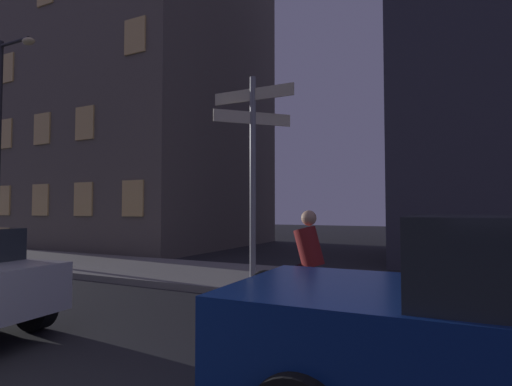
# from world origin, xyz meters

# --- Properties ---
(sidewalk_kerb) EXTENTS (40.00, 3.19, 0.14)m
(sidewalk_kerb) POSITION_xyz_m (0.00, 7.25, 0.07)
(sidewalk_kerb) COLOR gray
(sidewalk_kerb) RESTS_ON ground_plane
(signpost) EXTENTS (1.73, 1.14, 4.11)m
(signpost) POSITION_xyz_m (-0.21, 6.10, 2.62)
(signpost) COLOR gray
(signpost) RESTS_ON sidewalk_kerb
(street_lamp) EXTENTS (1.62, 0.28, 6.61)m
(street_lamp) POSITION_xyz_m (-8.77, 6.40, 4.01)
(street_lamp) COLOR #2D2D30
(street_lamp) RESTS_ON sidewalk_kerb
(cyclist) EXTENTS (1.82, 0.32, 1.61)m
(cyclist) POSITION_xyz_m (1.40, 4.59, 0.75)
(cyclist) COLOR black
(cyclist) RESTS_ON ground_plane
(building_left_block) EXTENTS (11.60, 9.08, 16.66)m
(building_left_block) POSITION_xyz_m (-10.83, 13.68, 8.33)
(building_left_block) COLOR #6B6056
(building_left_block) RESTS_ON ground_plane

